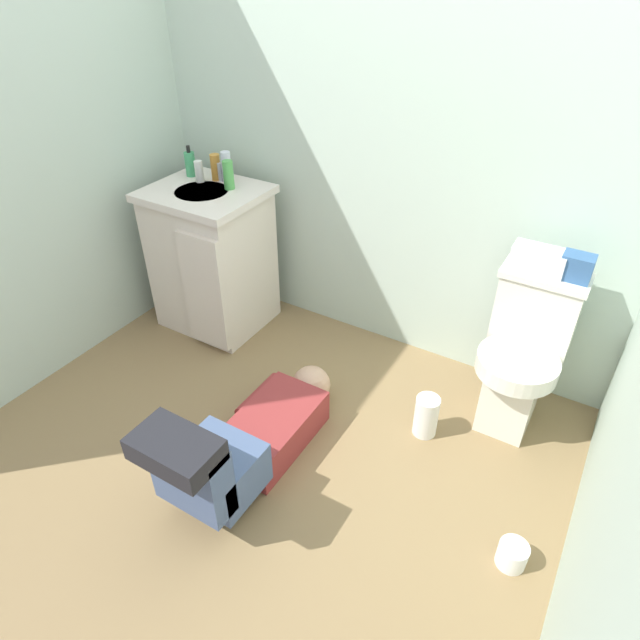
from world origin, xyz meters
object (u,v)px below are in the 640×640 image
object	(u,v)px
bottle_white	(199,171)
bottle_amber	(216,167)
vanity_cabinet	(212,258)
toilet	(522,355)
soap_dispenser	(190,164)
toiletry_bag	(577,267)
tissue_box	(539,259)
toilet_paper_roll	(512,555)
bottle_clear	(227,167)
person_plumber	(246,440)
bottle_green	(228,175)
faucet	(220,172)
paper_towel_roll	(426,416)

from	to	relation	value
bottle_white	bottle_amber	bearing A→B (deg)	49.81
vanity_cabinet	toilet	bearing A→B (deg)	2.98
toilet	soap_dispenser	xyz separation A→B (m)	(-1.91, 0.04, 0.52)
toilet	toiletry_bag	distance (m)	0.46
vanity_cabinet	tissue_box	size ratio (longest dim) A/B	3.73
vanity_cabinet	toilet_paper_roll	world-z (taller)	vanity_cabinet
toilet	bottle_clear	bearing A→B (deg)	177.94
person_plumber	toiletry_bag	bearing A→B (deg)	45.68
bottle_clear	bottle_green	size ratio (longest dim) A/B	1.12
person_plumber	bottle_amber	world-z (taller)	bottle_amber
toilet	bottle_clear	xyz separation A→B (m)	(-1.67, 0.06, 0.54)
soap_dispenser	bottle_clear	size ratio (longest dim) A/B	1.00
soap_dispenser	bottle_clear	bearing A→B (deg)	5.72
faucet	bottle_amber	xyz separation A→B (m)	(-0.03, 0.01, 0.02)
tissue_box	paper_towel_roll	size ratio (longest dim) A/B	1.06
tissue_box	bottle_amber	distance (m)	1.71
tissue_box	bottle_amber	size ratio (longest dim) A/B	1.58
vanity_cabinet	bottle_amber	distance (m)	0.50
soap_dispenser	toilet_paper_roll	distance (m)	2.43
person_plumber	vanity_cabinet	bearing A→B (deg)	135.51
toilet	toilet_paper_roll	size ratio (longest dim) A/B	6.82
person_plumber	toilet_paper_roll	distance (m)	1.12
bottle_white	paper_towel_roll	world-z (taller)	bottle_white
vanity_cabinet	bottle_green	bearing A→B (deg)	39.99
bottle_green	bottle_white	bearing A→B (deg)	-178.72
vanity_cabinet	bottle_green	distance (m)	0.49
bottle_amber	paper_towel_roll	distance (m)	1.69
soap_dispenser	bottle_white	distance (m)	0.11
faucet	paper_towel_roll	world-z (taller)	faucet
bottle_clear	toilet_paper_roll	world-z (taller)	bottle_clear
tissue_box	bottle_clear	distance (m)	1.63
person_plumber	bottle_clear	world-z (taller)	bottle_clear
bottle_amber	toilet	bearing A→B (deg)	-2.03
bottle_clear	person_plumber	bearing A→B (deg)	-50.69
vanity_cabinet	person_plumber	size ratio (longest dim) A/B	0.77
toilet	bottle_white	world-z (taller)	bottle_white
toilet	faucet	xyz separation A→B (m)	(-1.72, 0.06, 0.50)
vanity_cabinet	toiletry_bag	distance (m)	1.87
bottle_clear	paper_towel_roll	distance (m)	1.63
bottle_green	faucet	bearing A→B (deg)	151.05
bottle_clear	bottle_green	xyz separation A→B (m)	(0.06, -0.06, -0.01)
faucet	bottle_amber	distance (m)	0.04
vanity_cabinet	toilet_paper_roll	xyz separation A→B (m)	(1.94, -0.68, -0.37)
toilet	bottle_clear	size ratio (longest dim) A/B	4.52
bottle_white	bottle_green	xyz separation A→B (m)	(0.20, 0.00, 0.02)
vanity_cabinet	toiletry_bag	size ratio (longest dim) A/B	6.61
tissue_box	toilet_paper_roll	world-z (taller)	tissue_box
faucet	paper_towel_roll	size ratio (longest dim) A/B	0.48
toilet	vanity_cabinet	size ratio (longest dim) A/B	0.91
tissue_box	bottle_white	bearing A→B (deg)	-176.84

